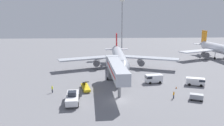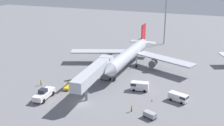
{
  "view_description": "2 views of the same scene",
  "coord_description": "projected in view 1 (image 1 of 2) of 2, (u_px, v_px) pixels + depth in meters",
  "views": [
    {
      "loc": [
        -4.23,
        -44.53,
        17.71
      ],
      "look_at": [
        -0.42,
        21.44,
        3.93
      ],
      "focal_mm": 34.71,
      "sensor_mm": 36.0,
      "label": 1
    },
    {
      "loc": [
        28.99,
        -54.86,
        30.98
      ],
      "look_at": [
        -0.54,
        21.16,
        3.62
      ],
      "focal_mm": 45.62,
      "sensor_mm": 36.0,
      "label": 2
    }
  ],
  "objects": [
    {
      "name": "ground_plane",
      "position": [
        120.0,
        100.0,
        47.37
      ],
      "size": [
        300.0,
        300.0,
        0.0
      ],
      "primitive_type": "plane",
      "color": "slate"
    },
    {
      "name": "safety_cone_alpha",
      "position": [
        176.0,
        87.0,
        55.4
      ],
      "size": [
        0.39,
        0.39,
        0.59
      ],
      "color": "black",
      "rests_on": "ground"
    },
    {
      "name": "ground_crew_worker_foreground",
      "position": [
        52.0,
        89.0,
        52.11
      ],
      "size": [
        0.42,
        0.42,
        1.78
      ],
      "color": "#1E2333",
      "rests_on": "ground"
    },
    {
      "name": "pushback_tug",
      "position": [
        72.0,
        98.0,
        45.64
      ],
      "size": [
        3.11,
        7.3,
        2.69
      ],
      "color": "white",
      "rests_on": "ground"
    },
    {
      "name": "airplane_background",
      "position": [
        221.0,
        49.0,
        92.88
      ],
      "size": [
        37.99,
        40.17,
        11.72
      ],
      "color": "silver",
      "rests_on": "ground"
    },
    {
      "name": "belt_loader_truck",
      "position": [
        86.0,
        87.0,
        54.38
      ],
      "size": [
        2.8,
        6.23,
        2.98
      ],
      "color": "yellow",
      "rests_on": "ground"
    },
    {
      "name": "service_van_rear_left",
      "position": [
        153.0,
        78.0,
        59.94
      ],
      "size": [
        4.86,
        2.79,
        2.34
      ],
      "color": "white",
      "rests_on": "ground"
    },
    {
      "name": "baggage_cart_rear_right",
      "position": [
        196.0,
        97.0,
        47.33
      ],
      "size": [
        3.12,
        2.42,
        1.41
      ],
      "color": "#38383D",
      "rests_on": "ground"
    },
    {
      "name": "jet_bridge",
      "position": [
        116.0,
        68.0,
        54.42
      ],
      "size": [
        4.37,
        22.28,
        7.04
      ],
      "color": "#B2B7C1",
      "rests_on": "ground"
    },
    {
      "name": "safety_cone_bravo",
      "position": [
        85.0,
        82.0,
        59.52
      ],
      "size": [
        0.49,
        0.49,
        0.74
      ],
      "color": "black",
      "rests_on": "ground"
    },
    {
      "name": "ground_crew_worker_midground",
      "position": [
        174.0,
        95.0,
        48.41
      ],
      "size": [
        0.42,
        0.42,
        1.66
      ],
      "color": "#1E2333",
      "rests_on": "ground"
    },
    {
      "name": "apron_light_mast",
      "position": [
        122.0,
        17.0,
        105.89
      ],
      "size": [
        2.4,
        2.4,
        26.64
      ],
      "color": "#93969B",
      "rests_on": "ground"
    },
    {
      "name": "service_van_outer_right",
      "position": [
        196.0,
        81.0,
        57.72
      ],
      "size": [
        5.06,
        3.4,
        2.03
      ],
      "color": "white",
      "rests_on": "ground"
    },
    {
      "name": "airplane_at_gate",
      "position": [
        119.0,
        57.0,
        75.38
      ],
      "size": [
        42.55,
        39.42,
        11.56
      ],
      "color": "#B7BCC6",
      "rests_on": "ground"
    }
  ]
}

